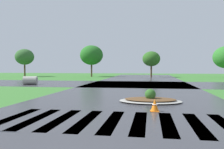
# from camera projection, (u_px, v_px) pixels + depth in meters

# --- Properties ---
(asphalt_roadway) EXTENTS (10.59, 80.00, 0.01)m
(asphalt_roadway) POSITION_uv_depth(u_px,v_px,m) (128.00, 99.00, 13.26)
(asphalt_roadway) COLOR #35353A
(asphalt_roadway) RESTS_ON ground
(asphalt_cross_road) EXTENTS (90.00, 9.53, 0.01)m
(asphalt_cross_road) POSITION_uv_depth(u_px,v_px,m) (138.00, 84.00, 24.64)
(asphalt_cross_road) COLOR #35353A
(asphalt_cross_road) RESTS_ON ground
(crosswalk_stripes) EXTENTS (7.65, 3.42, 0.01)m
(crosswalk_stripes) POSITION_uv_depth(u_px,v_px,m) (112.00, 121.00, 7.97)
(crosswalk_stripes) COLOR white
(crosswalk_stripes) RESTS_ON ground
(median_island) EXTENTS (3.21, 2.12, 0.68)m
(median_island) POSITION_uv_depth(u_px,v_px,m) (150.00, 100.00, 12.25)
(median_island) COLOR #9E9B93
(median_island) RESTS_ON ground
(drainage_pipe_stack) EXTENTS (1.49, 1.11, 0.84)m
(drainage_pipe_stack) POSITION_uv_depth(u_px,v_px,m) (30.00, 80.00, 24.15)
(drainage_pipe_stack) COLOR #9E9B93
(drainage_pipe_stack) RESTS_ON ground
(traffic_cone) EXTENTS (0.36, 0.36, 0.52)m
(traffic_cone) POSITION_uv_depth(u_px,v_px,m) (155.00, 105.00, 9.68)
(traffic_cone) COLOR orange
(traffic_cone) RESTS_ON ground
(background_treeline) EXTENTS (39.14, 5.56, 5.65)m
(background_treeline) POSITION_uv_depth(u_px,v_px,m) (135.00, 57.00, 41.45)
(background_treeline) COLOR #4C3823
(background_treeline) RESTS_ON ground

